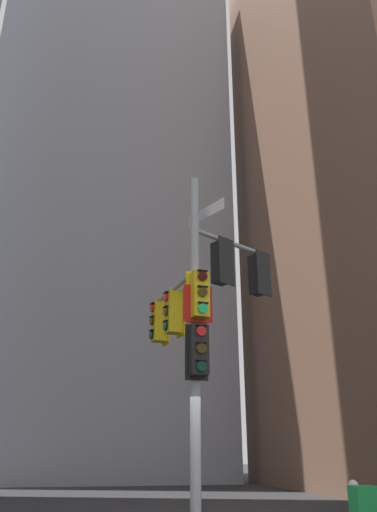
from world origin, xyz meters
name	(u,v)px	position (x,y,z in m)	size (l,w,h in m)	color
building_mid_block	(106,229)	(-1.72, 22.98, 16.43)	(14.79, 14.79, 32.86)	#9399A3
signal_pole_assembly	(200,311)	(0.23, 0.52, 4.43)	(2.86, 3.06, 7.50)	#9EA0A3
fire_hydrant	(355,500)	(3.95, 1.37, 0.46)	(0.33, 0.23, 0.89)	silver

